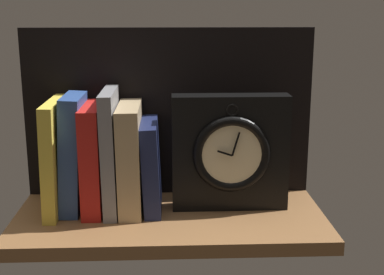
% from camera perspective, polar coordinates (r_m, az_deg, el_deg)
% --- Properties ---
extents(ground_plane, '(0.59, 0.27, 0.03)m').
position_cam_1_polar(ground_plane, '(1.03, -2.40, -8.87)').
color(ground_plane, brown).
extents(back_panel, '(0.59, 0.01, 0.35)m').
position_cam_1_polar(back_panel, '(1.10, -2.52, 2.69)').
color(back_panel, black).
rests_on(back_panel, ground_plane).
extents(book_yellow_seinlanguage, '(0.03, 0.17, 0.21)m').
position_cam_1_polar(book_yellow_seinlanguage, '(1.05, -14.36, -1.95)').
color(book_yellow_seinlanguage, gold).
rests_on(book_yellow_seinlanguage, ground_plane).
extents(book_blue_modern, '(0.05, 0.12, 0.23)m').
position_cam_1_polar(book_blue_modern, '(1.05, -12.60, -1.68)').
color(book_blue_modern, '#2D4C8E').
rests_on(book_blue_modern, ground_plane).
extents(book_red_requiem, '(0.04, 0.15, 0.21)m').
position_cam_1_polar(book_red_requiem, '(1.04, -10.46, -2.16)').
color(book_red_requiem, red).
rests_on(book_red_requiem, ground_plane).
extents(book_gray_chess, '(0.03, 0.16, 0.23)m').
position_cam_1_polar(book_gray_chess, '(1.03, -8.64, -1.41)').
color(book_gray_chess, gray).
rests_on(book_gray_chess, ground_plane).
extents(book_tan_shortstories, '(0.04, 0.16, 0.21)m').
position_cam_1_polar(book_tan_shortstories, '(1.04, -6.60, -2.15)').
color(book_tan_shortstories, tan).
rests_on(book_tan_shortstories, ground_plane).
extents(book_navy_bierce, '(0.04, 0.14, 0.17)m').
position_cam_1_polar(book_navy_bierce, '(1.04, -4.40, -2.99)').
color(book_navy_bierce, '#192147').
rests_on(book_navy_bierce, ground_plane).
extents(framed_clock, '(0.22, 0.06, 0.22)m').
position_cam_1_polar(framed_clock, '(1.03, 4.08, -1.61)').
color(framed_clock, black).
rests_on(framed_clock, ground_plane).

